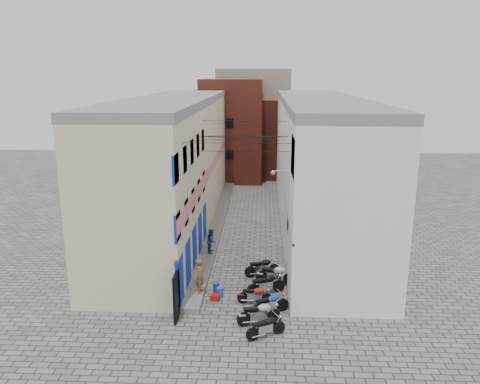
% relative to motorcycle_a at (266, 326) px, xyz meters
% --- Properties ---
extents(ground, '(90.00, 90.00, 0.00)m').
position_rel_motorcycle_a_xyz_m(ground, '(-1.40, 1.71, -0.52)').
color(ground, '#5C5A56').
rests_on(ground, ground).
extents(plinth, '(0.90, 26.00, 0.25)m').
position_rel_motorcycle_a_xyz_m(plinth, '(-3.45, 14.71, -0.39)').
color(plinth, gray).
rests_on(plinth, ground).
extents(building_left, '(5.10, 27.00, 9.00)m').
position_rel_motorcycle_a_xyz_m(building_left, '(-6.38, 14.66, 3.98)').
color(building_left, beige).
rests_on(building_left, ground).
extents(building_right, '(5.94, 26.00, 9.00)m').
position_rel_motorcycle_a_xyz_m(building_right, '(3.60, 14.70, 3.99)').
color(building_right, white).
rests_on(building_right, ground).
extents(building_far_brick_left, '(6.00, 6.00, 10.00)m').
position_rel_motorcycle_a_xyz_m(building_far_brick_left, '(-3.40, 29.71, 4.48)').
color(building_far_brick_left, maroon).
rests_on(building_far_brick_left, ground).
extents(building_far_brick_right, '(5.00, 6.00, 8.00)m').
position_rel_motorcycle_a_xyz_m(building_far_brick_right, '(1.60, 31.71, 3.48)').
color(building_far_brick_right, maroon).
rests_on(building_far_brick_right, ground).
extents(building_far_concrete, '(8.00, 5.00, 11.00)m').
position_rel_motorcycle_a_xyz_m(building_far_concrete, '(-1.40, 35.71, 4.98)').
color(building_far_concrete, gray).
rests_on(building_far_concrete, ground).
extents(far_shopfront, '(2.00, 0.30, 2.40)m').
position_rel_motorcycle_a_xyz_m(far_shopfront, '(-1.40, 26.91, 0.68)').
color(far_shopfront, black).
rests_on(far_shopfront, ground).
extents(overhead_wires, '(5.80, 13.02, 1.32)m').
position_rel_motorcycle_a_xyz_m(overhead_wires, '(-1.40, 9.35, 6.61)').
color(overhead_wires, black).
rests_on(overhead_wires, ground).
extents(motorcycle_a, '(1.84, 1.33, 1.03)m').
position_rel_motorcycle_a_xyz_m(motorcycle_a, '(0.00, 0.00, 0.00)').
color(motorcycle_a, black).
rests_on(motorcycle_a, ground).
extents(motorcycle_b, '(2.09, 1.08, 1.16)m').
position_rel_motorcycle_a_xyz_m(motorcycle_b, '(-0.28, 0.98, 0.06)').
color(motorcycle_b, '#A8A7AC').
rests_on(motorcycle_b, ground).
extents(motorcycle_c, '(1.95, 1.37, 1.09)m').
position_rel_motorcycle_a_xyz_m(motorcycle_c, '(0.20, 1.95, 0.03)').
color(motorcycle_c, '#0D38C4').
rests_on(motorcycle_c, ground).
extents(motorcycle_d, '(1.69, 0.56, 0.97)m').
position_rel_motorcycle_a_xyz_m(motorcycle_d, '(-0.50, 2.88, -0.03)').
color(motorcycle_d, '#AB1D0C').
rests_on(motorcycle_d, ground).
extents(motorcycle_e, '(2.08, 1.37, 1.15)m').
position_rel_motorcycle_a_xyz_m(motorcycle_e, '(0.02, 3.90, 0.06)').
color(motorcycle_e, black).
rests_on(motorcycle_e, ground).
extents(motorcycle_f, '(2.11, 0.88, 1.19)m').
position_rel_motorcycle_a_xyz_m(motorcycle_f, '(0.50, 5.01, 0.08)').
color(motorcycle_f, silver).
rests_on(motorcycle_f, ground).
extents(motorcycle_g, '(2.03, 1.15, 1.12)m').
position_rel_motorcycle_a_xyz_m(motorcycle_g, '(-0.18, 5.99, 0.04)').
color(motorcycle_g, black).
rests_on(motorcycle_g, ground).
extents(person_a, '(0.48, 0.67, 1.72)m').
position_rel_motorcycle_a_xyz_m(person_a, '(-3.16, 3.42, 0.60)').
color(person_a, brown).
rests_on(person_a, plinth).
extents(person_b, '(0.59, 0.73, 1.42)m').
position_rel_motorcycle_a_xyz_m(person_b, '(-3.19, 8.68, 0.44)').
color(person_b, '#353B50').
rests_on(person_b, plinth).
extents(water_jug_near, '(0.44, 0.44, 0.53)m').
position_rel_motorcycle_a_xyz_m(water_jug_near, '(-2.21, 3.39, -0.25)').
color(water_jug_near, blue).
rests_on(water_jug_near, ground).
extents(water_jug_far, '(0.43, 0.43, 0.52)m').
position_rel_motorcycle_a_xyz_m(water_jug_far, '(-2.45, 3.93, -0.26)').
color(water_jug_far, '#202EA4').
rests_on(water_jug_far, ground).
extents(red_crate, '(0.47, 0.37, 0.28)m').
position_rel_motorcycle_a_xyz_m(red_crate, '(-2.42, 3.12, -0.38)').
color(red_crate, '#9F150B').
rests_on(red_crate, ground).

